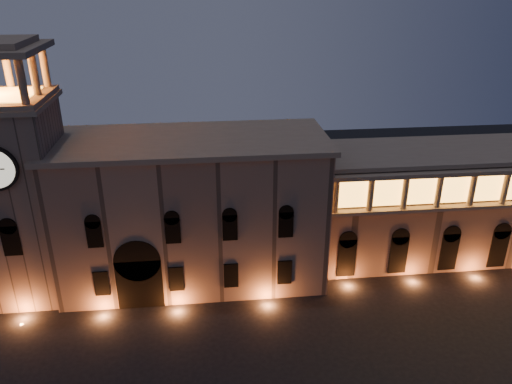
% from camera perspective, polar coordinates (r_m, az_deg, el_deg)
% --- Properties ---
extents(government_building, '(30.80, 12.80, 17.60)m').
position_cam_1_polar(government_building, '(58.58, -7.33, -2.15)').
color(government_building, '#836856').
rests_on(government_building, ground).
extents(clock_tower, '(9.80, 9.80, 32.40)m').
position_cam_1_polar(clock_tower, '(59.66, -25.49, 0.01)').
color(clock_tower, '#836856').
rests_on(clock_tower, ground).
extents(colonnade_wing, '(40.60, 11.50, 14.50)m').
position_cam_1_polar(colonnade_wing, '(69.02, 22.30, -1.00)').
color(colonnade_wing, '#7E6351').
rests_on(colonnade_wing, ground).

